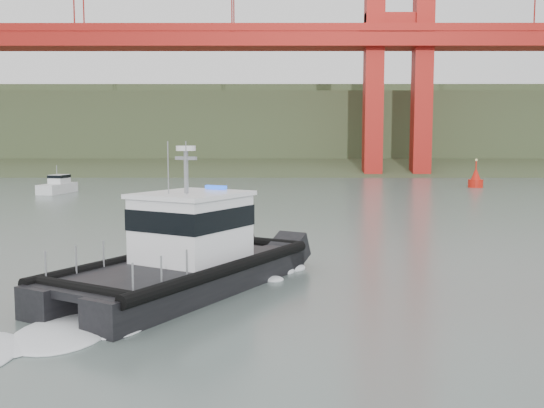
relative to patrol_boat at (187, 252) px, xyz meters
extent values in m
plane|color=#576762|center=(1.80, 2.78, -1.44)|extent=(400.00, 400.00, 0.00)
cube|color=#354829|center=(1.80, 94.78, -1.44)|extent=(500.00, 44.72, 16.25)
cube|color=#354829|center=(1.80, 122.78, 4.56)|extent=(500.00, 70.00, 18.00)
cube|color=#354829|center=(1.80, 147.78, 9.56)|extent=(500.00, 60.00, 16.00)
cube|color=maroon|center=(1.80, 77.78, 20.56)|extent=(260.00, 6.00, 2.20)
cube|color=black|center=(-1.34, 0.58, -0.98)|extent=(7.16, 10.91, 1.29)
cube|color=black|center=(1.16, -0.88, -0.98)|extent=(7.16, 10.91, 1.29)
cube|color=black|center=(-0.36, -0.61, -0.47)|extent=(8.85, 10.97, 0.27)
cube|color=white|center=(0.18, 0.31, 0.89)|extent=(4.73, 4.96, 2.47)
cube|color=black|center=(0.18, 0.31, 1.34)|extent=(4.82, 5.05, 0.81)
cube|color=white|center=(0.18, 0.31, 2.21)|extent=(5.02, 5.26, 0.17)
cylinder|color=gray|center=(0.02, 0.03, 3.10)|extent=(0.17, 0.17, 1.93)
cylinder|color=white|center=(0.02, 0.03, 4.01)|extent=(0.75, 0.75, 0.19)
cube|color=silver|center=(-20.78, 44.31, -0.95)|extent=(2.83, 6.09, 1.17)
cube|color=silver|center=(-20.70, 44.79, 0.03)|extent=(1.91, 2.56, 1.17)
cube|color=black|center=(-20.70, 44.79, 0.42)|extent=(1.96, 2.61, 0.34)
cylinder|color=gray|center=(-20.78, 44.31, 1.10)|extent=(0.08, 0.08, 1.17)
cylinder|color=red|center=(28.84, 53.03, -1.03)|extent=(1.83, 1.83, 1.22)
cone|color=red|center=(28.84, 53.03, 0.19)|extent=(1.42, 1.42, 1.83)
cylinder|color=red|center=(28.84, 53.03, 1.41)|extent=(0.16, 0.16, 1.02)
sphere|color=#E5D87F|center=(28.84, 53.03, 2.02)|extent=(0.30, 0.30, 0.30)
camera|label=1|loc=(3.34, -23.04, 4.24)|focal=40.00mm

